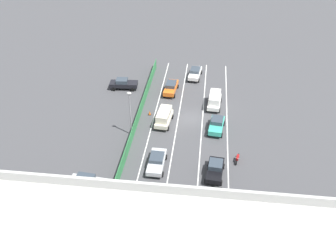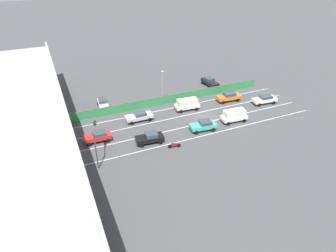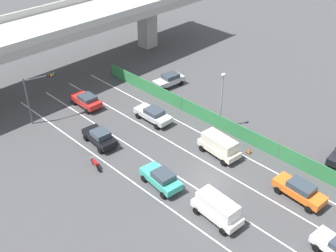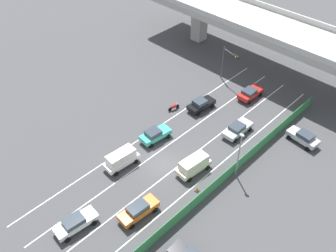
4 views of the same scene
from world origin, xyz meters
name	(u,v)px [view 1 (image 1 of 4)]	position (x,y,z in m)	size (l,w,h in m)	color
ground_plane	(190,118)	(0.00, 0.00, 0.00)	(300.00, 300.00, 0.00)	#424244
lane_line_left_edge	(227,136)	(-5.27, 3.83, 0.00)	(0.14, 43.66, 0.01)	silver
lane_line_mid_left	(201,134)	(-1.76, 3.83, 0.00)	(0.14, 43.66, 0.01)	silver
lane_line_mid_right	(176,133)	(1.76, 3.83, 0.00)	(0.14, 43.66, 0.01)	silver
lane_line_right_edge	(150,131)	(5.27, 3.83, 0.00)	(0.14, 43.66, 0.01)	silver
elevated_overpass	(168,247)	(0.00, 27.66, 6.87)	(55.59, 9.69, 8.61)	#A09E99
green_fence	(135,125)	(7.34, 3.83, 0.85)	(0.10, 39.76, 1.70)	#338447
car_sedan_white	(195,73)	(0.09, -12.86, 0.89)	(2.36, 4.82, 1.58)	white
car_sedan_red	(180,213)	(-0.15, 19.03, 0.91)	(2.17, 4.25, 1.61)	red
car_van_cream	(164,116)	(3.64, 1.84, 1.19)	(2.37, 4.61, 2.09)	beige
car_taxi_orange	(171,87)	(3.65, -7.17, 0.94)	(2.21, 4.77, 1.71)	orange
car_sedan_silver	(157,161)	(3.34, 11.13, 0.87)	(2.12, 4.69, 1.55)	#B7BABC
car_sedan_black	(215,169)	(-3.67, 11.79, 0.91)	(2.35, 4.42, 1.69)	black
car_taxi_teal	(217,124)	(-3.75, 2.55, 0.92)	(2.39, 4.42, 1.69)	teal
car_van_white	(215,100)	(-3.35, -3.60, 1.22)	(2.27, 4.57, 2.15)	silver
motorcycle	(238,158)	(-6.41, 8.95, 0.46)	(0.66, 1.93, 0.93)	black
parked_sedan_dark	(123,83)	(11.52, -7.52, 0.93)	(4.61, 2.27, 1.72)	black
parked_wagon_silver	(87,182)	(10.55, 15.73, 0.93)	(4.35, 2.26, 1.67)	#B2B5B7
traffic_light	(237,204)	(-5.54, 20.08, 4.00)	(3.47, 1.14, 5.66)	#47474C
street_lamp	(130,109)	(7.66, 4.98, 4.05)	(0.60, 0.36, 6.60)	gray
traffic_cone	(150,113)	(6.02, -0.19, 0.31)	(0.47, 0.47, 0.66)	orange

